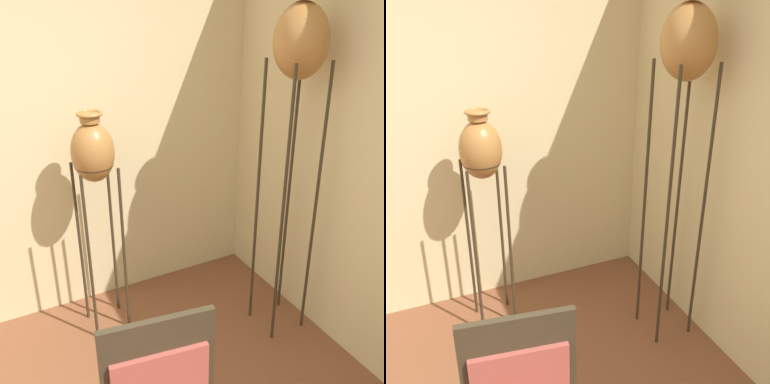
# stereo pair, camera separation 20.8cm
# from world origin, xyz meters

# --- Properties ---
(vase_stand_tall) EXTENTS (0.31, 0.31, 2.21)m
(vase_stand_tall) POSITION_xyz_m (1.75, 1.08, 1.86)
(vase_stand_tall) COLOR #382D1E
(vase_stand_tall) RESTS_ON ground_plane
(vase_stand_medium) EXTENTS (0.26, 0.26, 1.53)m
(vase_stand_medium) POSITION_xyz_m (0.68, 1.63, 1.24)
(vase_stand_medium) COLOR #382D1E
(vase_stand_medium) RESTS_ON ground_plane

